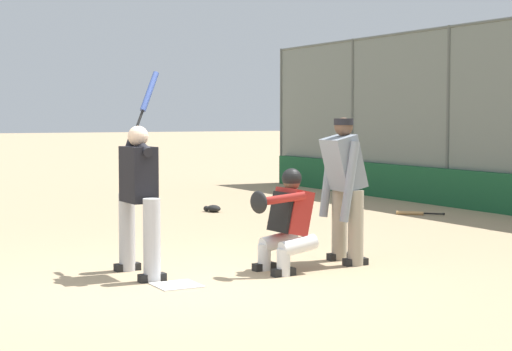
% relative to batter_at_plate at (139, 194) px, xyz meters
% --- Properties ---
extents(ground_plane, '(160.00, 160.00, 0.00)m').
position_rel_batter_at_plate_xyz_m(ground_plane, '(-0.68, -0.13, -0.86)').
color(ground_plane, tan).
extents(home_plate_marker, '(0.43, 0.43, 0.01)m').
position_rel_batter_at_plate_xyz_m(home_plate_marker, '(-0.68, -0.13, -0.85)').
color(home_plate_marker, white).
rests_on(home_plate_marker, ground_plane).
extents(batter_at_plate, '(1.04, 0.61, 2.18)m').
position_rel_batter_at_plate_xyz_m(batter_at_plate, '(0.00, 0.00, 0.00)').
color(batter_at_plate, '#B7B7BC').
rests_on(batter_at_plate, ground_plane).
extents(catcher_behind_plate, '(0.59, 0.70, 1.12)m').
position_rel_batter_at_plate_xyz_m(catcher_behind_plate, '(-0.53, -1.47, -0.28)').
color(catcher_behind_plate, silver).
rests_on(catcher_behind_plate, ground_plane).
extents(umpire_home, '(0.67, 0.45, 1.66)m').
position_rel_batter_at_plate_xyz_m(umpire_home, '(-0.36, -2.34, 0.03)').
color(umpire_home, gray).
rests_on(umpire_home, ground_plane).
extents(spare_bat_third_base_side, '(0.61, 0.61, 0.07)m').
position_rel_batter_at_plate_xyz_m(spare_bat_third_base_side, '(3.04, -6.08, -0.83)').
color(spare_bat_third_base_side, black).
rests_on(spare_bat_third_base_side, ground_plane).
extents(fielding_glove_on_dirt, '(0.34, 0.26, 0.12)m').
position_rel_batter_at_plate_xyz_m(fielding_glove_on_dirt, '(5.10, -3.27, -0.80)').
color(fielding_glove_on_dirt, black).
rests_on(fielding_glove_on_dirt, ground_plane).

